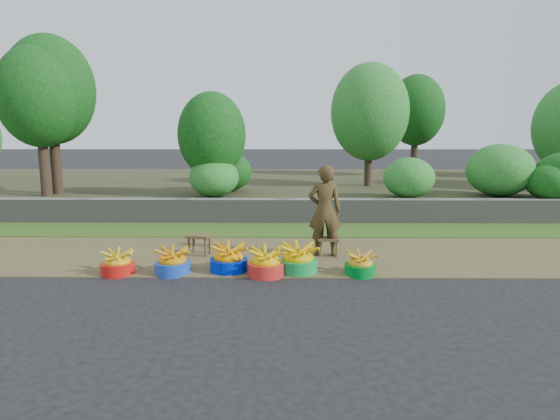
{
  "coord_description": "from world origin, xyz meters",
  "views": [
    {
      "loc": [
        0.07,
        -6.2,
        1.95
      ],
      "look_at": [
        -0.01,
        1.3,
        0.75
      ],
      "focal_mm": 30.0,
      "sensor_mm": 36.0,
      "label": 1
    }
  ],
  "objects_px": {
    "basin_f": "(360,265)",
    "stool_left": "(199,239)",
    "basin_d": "(266,264)",
    "vendor_woman": "(325,211)",
    "basin_e": "(298,260)",
    "basin_a": "(118,264)",
    "stool_right": "(329,241)",
    "basin_b": "(173,263)",
    "basin_c": "(229,260)"
  },
  "relations": [
    {
      "from": "basin_b",
      "to": "vendor_woman",
      "type": "xyz_separation_m",
      "value": [
        2.24,
        1.01,
        0.59
      ]
    },
    {
      "from": "basin_a",
      "to": "basin_b",
      "type": "xyz_separation_m",
      "value": [
        0.78,
        0.02,
        0.01
      ]
    },
    {
      "from": "basin_f",
      "to": "stool_right",
      "type": "distance_m",
      "value": 1.06
    },
    {
      "from": "basin_e",
      "to": "vendor_woman",
      "type": "distance_m",
      "value": 1.17
    },
    {
      "from": "stool_left",
      "to": "basin_d",
      "type": "bearing_deg",
      "value": -44.15
    },
    {
      "from": "stool_right",
      "to": "vendor_woman",
      "type": "distance_m",
      "value": 0.51
    },
    {
      "from": "basin_b",
      "to": "basin_d",
      "type": "height_order",
      "value": "basin_d"
    },
    {
      "from": "stool_right",
      "to": "basin_e",
      "type": "bearing_deg",
      "value": -120.32
    },
    {
      "from": "stool_right",
      "to": "stool_left",
      "type": "bearing_deg",
      "value": 178.17
    },
    {
      "from": "basin_c",
      "to": "basin_e",
      "type": "bearing_deg",
      "value": -2.17
    },
    {
      "from": "basin_c",
      "to": "basin_d",
      "type": "height_order",
      "value": "basin_c"
    },
    {
      "from": "stool_right",
      "to": "vendor_woman",
      "type": "bearing_deg",
      "value": 151.48
    },
    {
      "from": "basin_e",
      "to": "stool_left",
      "type": "distance_m",
      "value": 1.86
    },
    {
      "from": "basin_f",
      "to": "vendor_woman",
      "type": "xyz_separation_m",
      "value": [
        -0.42,
        1.03,
        0.61
      ]
    },
    {
      "from": "stool_left",
      "to": "vendor_woman",
      "type": "bearing_deg",
      "value": -0.87
    },
    {
      "from": "basin_d",
      "to": "stool_right",
      "type": "xyz_separation_m",
      "value": [
        0.97,
        1.04,
        0.08
      ]
    },
    {
      "from": "stool_left",
      "to": "vendor_woman",
      "type": "distance_m",
      "value": 2.1
    },
    {
      "from": "basin_c",
      "to": "stool_left",
      "type": "bearing_deg",
      "value": 122.83
    },
    {
      "from": "basin_a",
      "to": "basin_d",
      "type": "height_order",
      "value": "basin_d"
    },
    {
      "from": "vendor_woman",
      "to": "basin_e",
      "type": "bearing_deg",
      "value": 66.03
    },
    {
      "from": "basin_f",
      "to": "stool_left",
      "type": "bearing_deg",
      "value": 156.68
    },
    {
      "from": "basin_a",
      "to": "stool_right",
      "type": "height_order",
      "value": "basin_a"
    },
    {
      "from": "basin_b",
      "to": "stool_right",
      "type": "bearing_deg",
      "value": 22.85
    },
    {
      "from": "basin_b",
      "to": "basin_c",
      "type": "bearing_deg",
      "value": 8.81
    },
    {
      "from": "basin_a",
      "to": "vendor_woman",
      "type": "distance_m",
      "value": 3.24
    },
    {
      "from": "basin_a",
      "to": "stool_left",
      "type": "xyz_separation_m",
      "value": [
        0.97,
        1.06,
        0.13
      ]
    },
    {
      "from": "basin_f",
      "to": "stool_left",
      "type": "height_order",
      "value": "stool_left"
    },
    {
      "from": "basin_e",
      "to": "vendor_woman",
      "type": "bearing_deg",
      "value": 63.93
    },
    {
      "from": "basin_e",
      "to": "stool_left",
      "type": "relative_size",
      "value": 1.31
    },
    {
      "from": "basin_c",
      "to": "basin_d",
      "type": "xyz_separation_m",
      "value": [
        0.54,
        -0.19,
        -0.01
      ]
    },
    {
      "from": "basin_a",
      "to": "vendor_woman",
      "type": "xyz_separation_m",
      "value": [
        3.01,
        1.03,
        0.6
      ]
    },
    {
      "from": "basin_a",
      "to": "basin_d",
      "type": "relative_size",
      "value": 0.9
    },
    {
      "from": "basin_e",
      "to": "basin_f",
      "type": "distance_m",
      "value": 0.88
    },
    {
      "from": "basin_b",
      "to": "basin_e",
      "type": "relative_size",
      "value": 0.9
    },
    {
      "from": "basin_d",
      "to": "basin_a",
      "type": "bearing_deg",
      "value": 178.82
    },
    {
      "from": "basin_d",
      "to": "vendor_woman",
      "type": "relative_size",
      "value": 0.36
    },
    {
      "from": "stool_right",
      "to": "basin_f",
      "type": "bearing_deg",
      "value": -70.28
    },
    {
      "from": "basin_e",
      "to": "stool_right",
      "type": "xyz_separation_m",
      "value": [
        0.52,
        0.89,
        0.07
      ]
    },
    {
      "from": "basin_f",
      "to": "stool_left",
      "type": "relative_size",
      "value": 1.04
    },
    {
      "from": "basin_d",
      "to": "stool_left",
      "type": "height_order",
      "value": "basin_d"
    },
    {
      "from": "basin_b",
      "to": "basin_e",
      "type": "distance_m",
      "value": 1.79
    },
    {
      "from": "basin_f",
      "to": "stool_right",
      "type": "height_order",
      "value": "basin_f"
    },
    {
      "from": "basin_c",
      "to": "vendor_woman",
      "type": "bearing_deg",
      "value": 31.38
    },
    {
      "from": "basin_e",
      "to": "basin_f",
      "type": "xyz_separation_m",
      "value": [
        0.87,
        -0.11,
        -0.04
      ]
    },
    {
      "from": "basin_b",
      "to": "vendor_woman",
      "type": "relative_size",
      "value": 0.34
    },
    {
      "from": "basin_a",
      "to": "basin_e",
      "type": "relative_size",
      "value": 0.84
    },
    {
      "from": "basin_c",
      "to": "basin_f",
      "type": "height_order",
      "value": "basin_c"
    },
    {
      "from": "basin_e",
      "to": "basin_f",
      "type": "bearing_deg",
      "value": -7.1
    },
    {
      "from": "basin_e",
      "to": "stool_right",
      "type": "distance_m",
      "value": 1.03
    },
    {
      "from": "basin_d",
      "to": "stool_left",
      "type": "xyz_separation_m",
      "value": [
        -1.14,
        1.1,
        0.11
      ]
    }
  ]
}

